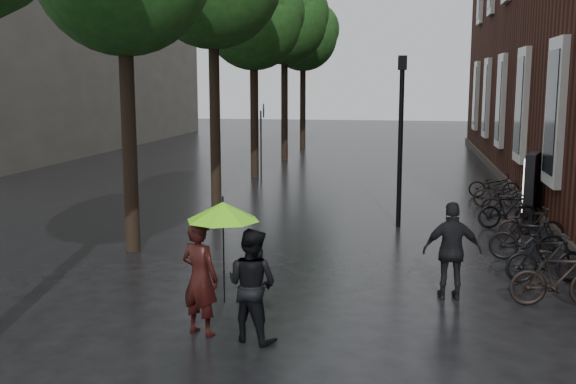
% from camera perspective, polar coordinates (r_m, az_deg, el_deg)
% --- Properties ---
extents(street_trees, '(4.33, 34.03, 8.91)m').
position_cam_1_polar(street_trees, '(23.66, -4.54, 15.61)').
color(street_trees, black).
rests_on(street_trees, ground).
extents(person_burgundy, '(0.74, 0.62, 1.73)m').
position_cam_1_polar(person_burgundy, '(10.11, -7.46, -7.24)').
color(person_burgundy, black).
rests_on(person_burgundy, ground).
extents(person_black, '(0.98, 0.88, 1.67)m').
position_cam_1_polar(person_black, '(9.83, -3.08, -7.86)').
color(person_black, black).
rests_on(person_black, ground).
extents(lime_umbrella, '(1.07, 1.07, 1.58)m').
position_cam_1_polar(lime_umbrella, '(9.69, -5.53, -1.64)').
color(lime_umbrella, black).
rests_on(lime_umbrella, ground).
extents(pedestrian_walking, '(1.04, 0.52, 1.71)m').
position_cam_1_polar(pedestrian_walking, '(11.98, 13.72, -4.86)').
color(pedestrian_walking, black).
rests_on(pedestrian_walking, ground).
extents(parked_bicycles, '(2.04, 11.57, 0.97)m').
position_cam_1_polar(parked_bicycles, '(17.54, 18.83, -1.96)').
color(parked_bicycles, black).
rests_on(parked_bicycles, ground).
extents(ad_lightbox, '(0.28, 1.22, 1.84)m').
position_cam_1_polar(ad_lightbox, '(19.36, 19.88, 0.42)').
color(ad_lightbox, black).
rests_on(ad_lightbox, ground).
extents(lamp_post, '(0.23, 0.23, 4.38)m').
position_cam_1_polar(lamp_post, '(17.46, 9.53, 5.67)').
color(lamp_post, black).
rests_on(lamp_post, ground).
extents(cycle_sign, '(0.15, 0.53, 2.92)m').
position_cam_1_polar(cycle_sign, '(25.57, -2.20, 5.27)').
color(cycle_sign, '#262628').
rests_on(cycle_sign, ground).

